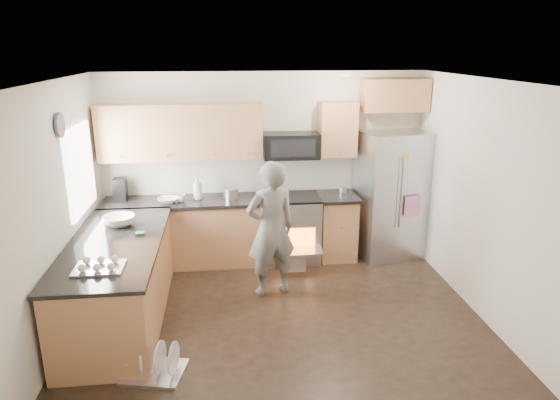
{
  "coord_description": "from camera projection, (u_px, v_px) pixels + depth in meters",
  "views": [
    {
      "loc": [
        -0.55,
        -4.86,
        2.93
      ],
      "look_at": [
        0.05,
        0.5,
        1.25
      ],
      "focal_mm": 32.0,
      "sensor_mm": 36.0,
      "label": 1
    }
  ],
  "objects": [
    {
      "name": "ground",
      "position": [
        280.0,
        321.0,
        5.54
      ],
      "size": [
        4.5,
        4.5,
        0.0
      ],
      "primitive_type": "plane",
      "color": "black",
      "rests_on": "ground"
    },
    {
      "name": "room_shell",
      "position": [
        277.0,
        175.0,
        5.05
      ],
      "size": [
        4.54,
        4.04,
        2.62
      ],
      "color": "beige",
      "rests_on": "ground"
    },
    {
      "name": "back_cabinet_run",
      "position": [
        224.0,
        195.0,
        6.85
      ],
      "size": [
        4.45,
        0.64,
        2.5
      ],
      "color": "#B07446",
      "rests_on": "ground"
    },
    {
      "name": "peninsula",
      "position": [
        119.0,
        281.0,
        5.45
      ],
      "size": [
        0.96,
        2.36,
        1.04
      ],
      "color": "#B07446",
      "rests_on": "ground"
    },
    {
      "name": "stove_range",
      "position": [
        291.0,
        213.0,
        6.98
      ],
      "size": [
        0.76,
        0.97,
        1.79
      ],
      "color": "#B7B7BC",
      "rests_on": "ground"
    },
    {
      "name": "refrigerator",
      "position": [
        391.0,
        195.0,
        7.08
      ],
      "size": [
        0.99,
        0.83,
        1.8
      ],
      "rotation": [
        0.0,
        0.0,
        0.17
      ],
      "color": "#B7B7BC",
      "rests_on": "ground"
    },
    {
      "name": "person",
      "position": [
        271.0,
        229.0,
        5.94
      ],
      "size": [
        0.69,
        0.55,
        1.67
      ],
      "primitive_type": "imported",
      "rotation": [
        0.0,
        0.0,
        3.42
      ],
      "color": "slate",
      "rests_on": "ground"
    },
    {
      "name": "dish_rack",
      "position": [
        154.0,
        365.0,
        4.62
      ],
      "size": [
        0.63,
        0.55,
        0.34
      ],
      "rotation": [
        0.0,
        0.0,
        -0.22
      ],
      "color": "#B7B7BC",
      "rests_on": "ground"
    }
  ]
}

